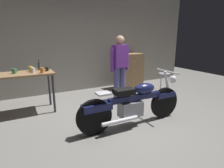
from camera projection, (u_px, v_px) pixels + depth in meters
name	position (u px, v px, depth m)	size (l,w,h in m)	color
ground_plane	(128.00, 125.00, 3.61)	(12.00, 12.00, 0.00)	gray
back_wall	(79.00, 39.00, 5.61)	(8.00, 0.12, 3.10)	gray
workbench	(21.00, 78.00, 3.97)	(1.30, 0.64, 0.90)	#99724C
motorcycle	(134.00, 103.00, 3.50)	(2.19, 0.60, 1.00)	black
person_standing	(120.00, 65.00, 4.81)	(0.57, 0.27, 1.67)	#585791
shop_stool	(164.00, 78.00, 5.28)	(0.32, 0.32, 0.64)	#B2B2B7
wooden_dresser	(130.00, 71.00, 6.13)	(0.80, 0.47, 1.10)	#99724C
mug_black_matte	(47.00, 69.00, 4.16)	(0.11, 0.08, 0.09)	black
mug_yellow_tall	(31.00, 69.00, 4.12)	(0.12, 0.08, 0.11)	yellow
mug_green_speckled	(14.00, 71.00, 3.89)	(0.12, 0.09, 0.10)	#3D7F4C
mug_white_ceramic	(33.00, 70.00, 3.99)	(0.12, 0.08, 0.10)	white
mug_orange_travel	(42.00, 70.00, 3.95)	(0.12, 0.08, 0.11)	orange
bottle	(39.00, 66.00, 4.26)	(0.06, 0.06, 0.24)	#3F4C59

